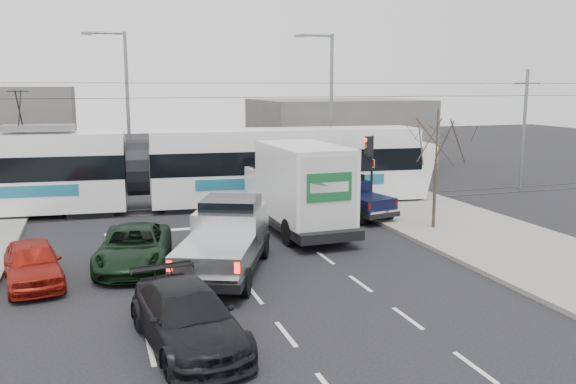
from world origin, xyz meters
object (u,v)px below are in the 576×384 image
object	(u,v)px
street_lamp_near	(328,102)
box_truck	(298,189)
silver_pickup	(227,237)
dark_car	(188,317)
traffic_signal	(370,157)
tram	(137,169)
bare_tree	(437,142)
street_lamp_far	(124,103)
green_car	(134,247)
red_car	(32,263)
navy_pickup	(351,196)

from	to	relation	value
street_lamp_near	box_truck	distance (m)	11.73
silver_pickup	dark_car	distance (m)	5.96
traffic_signal	dark_car	world-z (taller)	traffic_signal
tram	bare_tree	bearing A→B (deg)	-29.61
street_lamp_near	street_lamp_far	world-z (taller)	same
street_lamp_near	green_car	bearing A→B (deg)	-133.13
tram	red_car	bearing A→B (deg)	-105.61
traffic_signal	tram	bearing A→B (deg)	158.85
green_car	dark_car	xyz separation A→B (m)	(0.76, -6.92, 0.02)
bare_tree	dark_car	bearing A→B (deg)	-144.26
street_lamp_near	navy_pickup	bearing A→B (deg)	-103.60
bare_tree	navy_pickup	distance (m)	5.18
street_lamp_far	silver_pickup	size ratio (longest dim) A/B	1.34
red_car	navy_pickup	bearing A→B (deg)	16.16
tram	box_truck	xyz separation A→B (m)	(6.07, -6.51, -0.22)
silver_pickup	navy_pickup	xyz separation A→B (m)	(7.41, 6.65, -0.20)
dark_car	box_truck	bearing A→B (deg)	50.31
navy_pickup	dark_car	bearing A→B (deg)	-139.55
traffic_signal	silver_pickup	xyz separation A→B (m)	(-8.44, -6.89, -1.59)
traffic_signal	green_car	bearing A→B (deg)	-154.10
silver_pickup	red_car	distance (m)	6.06
bare_tree	tram	size ratio (longest dim) A/B	0.17
green_car	traffic_signal	bearing A→B (deg)	35.90
red_car	dark_car	world-z (taller)	dark_car
navy_pickup	green_car	bearing A→B (deg)	-164.38
bare_tree	traffic_signal	xyz separation A→B (m)	(-1.13, 4.00, -1.05)
traffic_signal	street_lamp_near	xyz separation A→B (m)	(0.84, 7.50, 2.37)
box_truck	red_car	xyz separation A→B (m)	(-10.04, -3.97, -1.16)
box_truck	green_car	world-z (taller)	box_truck
bare_tree	dark_car	distance (m)	14.76
green_car	dark_car	bearing A→B (deg)	-73.76
green_car	dark_car	distance (m)	6.96
green_car	red_car	bearing A→B (deg)	-153.64
silver_pickup	green_car	xyz separation A→B (m)	(-2.91, 1.38, -0.46)
traffic_signal	street_lamp_near	world-z (taller)	street_lamp_near
bare_tree	street_lamp_near	distance (m)	11.58
red_car	street_lamp_far	bearing A→B (deg)	68.00
box_truck	navy_pickup	bearing A→B (deg)	31.01
street_lamp_far	navy_pickup	xyz separation A→B (m)	(9.63, -9.74, -4.16)
street_lamp_near	traffic_signal	bearing A→B (deg)	-96.41
traffic_signal	dark_car	bearing A→B (deg)	-130.43
street_lamp_far	street_lamp_near	bearing A→B (deg)	-9.87
box_truck	green_car	bearing A→B (deg)	-158.29
street_lamp_near	bare_tree	bearing A→B (deg)	-88.58
bare_tree	dark_car	size ratio (longest dim) A/B	1.02
bare_tree	red_car	world-z (taller)	bare_tree
street_lamp_near	navy_pickup	xyz separation A→B (m)	(-1.87, -7.74, -4.16)
silver_pickup	dark_car	size ratio (longest dim) A/B	1.37
street_lamp_near	tram	size ratio (longest dim) A/B	0.31
street_lamp_near	box_truck	world-z (taller)	street_lamp_near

